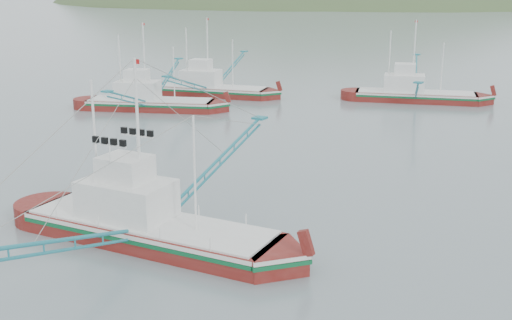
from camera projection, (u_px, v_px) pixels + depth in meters
The scene contains 6 objects.
ground at pixel (204, 237), 37.14m from camera, with size 1200.00×1200.00×0.00m, color slate.
main_boat at pixel (146, 215), 36.10m from camera, with size 15.52×27.71×11.22m.
bg_boat_left at pixel (149, 91), 72.93m from camera, with size 14.81×25.03×10.58m.
bg_boat_far at pixel (415, 85), 77.94m from camera, with size 14.88×25.42×10.55m.
bg_boat_extra at pixel (211, 81), 81.88m from camera, with size 14.92×25.77×10.58m.
headland_left at pixel (291, 2), 423.67m from camera, with size 448.00×308.00×210.00m, color #3B5129.
Camera 1 is at (20.06, -28.27, 14.40)m, focal length 45.00 mm.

